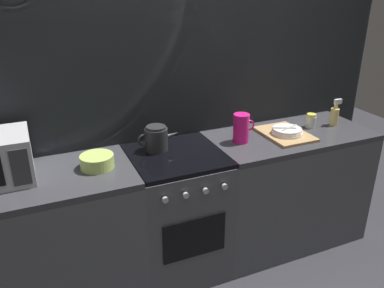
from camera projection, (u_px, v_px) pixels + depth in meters
The scene contains 11 objects.
ground_plane at pixel (178, 265), 2.89m from camera, with size 8.00×8.00×0.00m, color #2D2D33.
back_wall at pixel (158, 96), 2.69m from camera, with size 3.60×0.05×2.40m.
counter_left at pixel (39, 246), 2.38m from camera, with size 1.20×0.60×0.90m.
stove_unit at pixel (177, 213), 2.71m from camera, with size 0.60×0.63×0.90m.
counter_right at pixel (285, 187), 3.04m from camera, with size 1.20×0.60×0.90m.
kettle at pixel (157, 138), 2.56m from camera, with size 0.28×0.15×0.17m.
mixing_bowl at pixel (97, 161), 2.34m from camera, with size 0.20×0.20×0.08m, color #B7D166.
pitcher at pixel (241, 128), 2.68m from camera, with size 0.16×0.11×0.20m.
dish_pile at pixel (286, 133), 2.81m from camera, with size 0.30×0.40×0.07m.
spice_jar at pixel (311, 121), 2.96m from camera, with size 0.08×0.08×0.10m.
spray_bottle at pixel (335, 115), 3.00m from camera, with size 0.08×0.06×0.20m.
Camera 1 is at (-0.82, -2.15, 1.96)m, focal length 36.78 mm.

